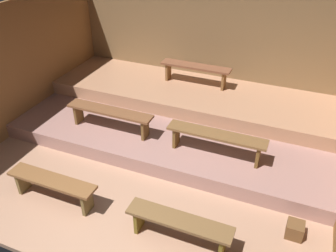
{
  "coord_description": "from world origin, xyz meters",
  "views": [
    {
      "loc": [
        2.05,
        -2.39,
        3.81
      ],
      "look_at": [
        0.05,
        2.44,
        0.46
      ],
      "focal_mm": 37.51,
      "sensor_mm": 36.0,
      "label": 1
    }
  ],
  "objects_px": {
    "bench_floor_right": "(179,224)",
    "bench_middle_center": "(196,69)",
    "bench_lower_left": "(110,114)",
    "wooden_crate_floor": "(295,230)",
    "bench_floor_left": "(52,184)",
    "bench_lower_right": "(216,138)"
  },
  "relations": [
    {
      "from": "bench_floor_right",
      "to": "bench_middle_center",
      "type": "xyz_separation_m",
      "value": [
        -1.02,
        3.59,
        0.53
      ]
    },
    {
      "from": "bench_floor_right",
      "to": "bench_lower_left",
      "type": "distance_m",
      "value": 2.62
    },
    {
      "from": "wooden_crate_floor",
      "to": "bench_floor_left",
      "type": "bearing_deg",
      "value": -168.66
    },
    {
      "from": "bench_lower_left",
      "to": "wooden_crate_floor",
      "type": "relative_size",
      "value": 7.29
    },
    {
      "from": "bench_floor_right",
      "to": "wooden_crate_floor",
      "type": "distance_m",
      "value": 1.57
    },
    {
      "from": "bench_floor_right",
      "to": "bench_lower_right",
      "type": "xyz_separation_m",
      "value": [
        -0.01,
        1.68,
        0.27
      ]
    },
    {
      "from": "bench_middle_center",
      "to": "bench_lower_right",
      "type": "bearing_deg",
      "value": -62.1
    },
    {
      "from": "bench_lower_left",
      "to": "bench_middle_center",
      "type": "bearing_deg",
      "value": 63.13
    },
    {
      "from": "bench_floor_left",
      "to": "bench_floor_right",
      "type": "height_order",
      "value": "same"
    },
    {
      "from": "bench_lower_left",
      "to": "bench_middle_center",
      "type": "distance_m",
      "value": 2.15
    },
    {
      "from": "bench_lower_right",
      "to": "wooden_crate_floor",
      "type": "xyz_separation_m",
      "value": [
        1.41,
        -1.0,
        -0.48
      ]
    },
    {
      "from": "bench_floor_left",
      "to": "bench_lower_right",
      "type": "relative_size",
      "value": 0.86
    },
    {
      "from": "wooden_crate_floor",
      "to": "bench_middle_center",
      "type": "bearing_deg",
      "value": 129.7
    },
    {
      "from": "bench_floor_left",
      "to": "bench_floor_right",
      "type": "distance_m",
      "value": 1.99
    },
    {
      "from": "wooden_crate_floor",
      "to": "bench_lower_left",
      "type": "bearing_deg",
      "value": 163.47
    },
    {
      "from": "bench_floor_right",
      "to": "bench_lower_left",
      "type": "relative_size",
      "value": 0.86
    },
    {
      "from": "bench_middle_center",
      "to": "wooden_crate_floor",
      "type": "relative_size",
      "value": 6.6
    },
    {
      "from": "bench_middle_center",
      "to": "wooden_crate_floor",
      "type": "height_order",
      "value": "bench_middle_center"
    },
    {
      "from": "bench_floor_right",
      "to": "wooden_crate_floor",
      "type": "bearing_deg",
      "value": 25.92
    },
    {
      "from": "bench_lower_right",
      "to": "bench_middle_center",
      "type": "distance_m",
      "value": 2.17
    },
    {
      "from": "bench_floor_left",
      "to": "wooden_crate_floor",
      "type": "relative_size",
      "value": 6.28
    },
    {
      "from": "bench_lower_right",
      "to": "bench_middle_center",
      "type": "height_order",
      "value": "bench_middle_center"
    }
  ]
}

